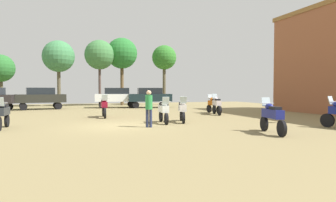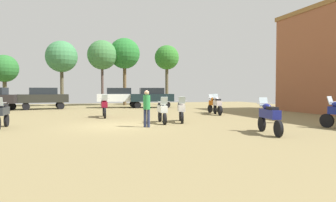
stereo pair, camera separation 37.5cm
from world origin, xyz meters
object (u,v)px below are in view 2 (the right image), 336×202
at_px(motorcycle_3, 162,110).
at_px(motorcycle_7, 217,105).
at_px(tree_5, 62,57).
at_px(motorcycle_8, 2,113).
at_px(motorcycle_5, 215,104).
at_px(person_1, 147,106).
at_px(car_3, 119,96).
at_px(tree_4, 102,55).
at_px(tree_1, 167,58).
at_px(tree_7, 125,54).
at_px(motorcycle_4, 269,116).
at_px(motorcycle_6, 104,106).
at_px(tree_6, 4,69).
at_px(motorcycle_9, 181,109).
at_px(car_2, 43,97).
at_px(car_4, 152,96).

bearing_deg(motorcycle_3, motorcycle_7, -136.25).
height_order(motorcycle_7, tree_5, tree_5).
height_order(motorcycle_7, motorcycle_8, motorcycle_7).
bearing_deg(motorcycle_5, person_1, -138.12).
bearing_deg(motorcycle_7, car_3, 130.73).
height_order(motorcycle_5, tree_4, tree_4).
distance_m(motorcycle_8, tree_1, 24.43).
bearing_deg(tree_7, tree_5, -177.03).
bearing_deg(motorcycle_4, person_1, 153.26).
bearing_deg(motorcycle_6, tree_4, -92.18).
bearing_deg(motorcycle_5, motorcycle_3, -139.65).
xyz_separation_m(motorcycle_3, motorcycle_5, (5.68, 5.35, 0.01)).
distance_m(motorcycle_6, motorcycle_8, 6.72).
bearing_deg(tree_7, tree_6, -179.80).
xyz_separation_m(motorcycle_9, tree_7, (-0.19, 19.57, 5.31)).
xyz_separation_m(tree_4, tree_6, (-10.05, 0.70, -1.69)).
distance_m(motorcycle_3, person_1, 1.93).
bearing_deg(motorcycle_8, motorcycle_3, -178.49).
bearing_deg(motorcycle_4, motorcycle_3, 134.57).
height_order(tree_1, tree_4, tree_4).
relative_size(motorcycle_4, tree_1, 0.31).
height_order(motorcycle_7, tree_4, tree_4).
xyz_separation_m(motorcycle_8, car_3, (7.36, 14.97, 0.45)).
distance_m(car_2, tree_4, 8.64).
distance_m(motorcycle_5, motorcycle_8, 14.43).
relative_size(motorcycle_8, tree_5, 0.30).
bearing_deg(tree_1, tree_7, 176.94).
height_order(motorcycle_5, motorcycle_6, motorcycle_6).
xyz_separation_m(motorcycle_9, tree_6, (-12.87, 19.53, 3.30)).
distance_m(motorcycle_7, tree_6, 23.30).
bearing_deg(tree_7, car_2, -147.55).
distance_m(car_2, tree_1, 15.10).
height_order(motorcycle_6, tree_1, tree_1).
bearing_deg(motorcycle_3, motorcycle_6, -53.19).
bearing_deg(tree_6, car_3, -22.98).
relative_size(car_3, tree_4, 0.60).
bearing_deg(motorcycle_9, motorcycle_8, 17.11).
bearing_deg(car_2, tree_5, -25.45).
bearing_deg(tree_5, car_3, -38.57).
height_order(car_4, person_1, car_4).
xyz_separation_m(motorcycle_8, tree_1, (13.80, 19.55, 4.93)).
bearing_deg(person_1, tree_7, -69.82).
relative_size(car_4, tree_5, 0.63).
xyz_separation_m(motorcycle_7, car_3, (-5.69, 10.74, 0.43)).
bearing_deg(motorcycle_8, car_4, -125.72).
xyz_separation_m(motorcycle_4, motorcycle_8, (-10.84, 4.99, -0.01)).
xyz_separation_m(motorcycle_6, tree_6, (-9.02, 15.31, 3.27)).
relative_size(motorcycle_7, car_3, 0.48).
xyz_separation_m(motorcycle_3, motorcycle_4, (3.12, -5.02, 0.02)).
height_order(motorcycle_5, motorcycle_8, motorcycle_8).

